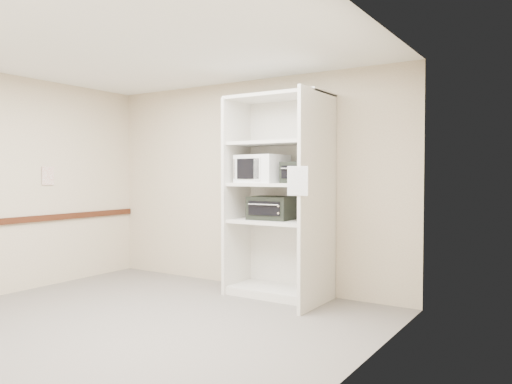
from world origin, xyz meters
The scene contains 12 objects.
floor centered at (0.00, 0.00, 0.00)m, with size 4.50×4.00×0.01m, color slate.
ceiling centered at (0.00, 0.00, 2.70)m, with size 4.50×4.00×0.01m, color white.
wall_back centered at (0.00, 2.00, 1.35)m, with size 4.50×0.02×2.70m, color beige.
wall_left centered at (-2.25, 0.00, 1.35)m, with size 0.02×4.00×2.70m, color beige.
wall_right centered at (2.25, 0.00, 1.35)m, with size 0.02×4.00×2.70m, color beige.
shelving_unit centered at (0.67, 1.70, 1.13)m, with size 1.24×0.92×2.42m.
microwave centered at (0.39, 1.69, 1.54)m, with size 0.57×0.43×0.34m, color white.
toaster_oven_upper centered at (0.96, 1.67, 1.49)m, with size 0.43×0.32×0.25m, color black.
toaster_oven_lower centered at (0.50, 1.74, 1.06)m, with size 0.51×0.39×0.28m, color black.
paper_sign centered at (1.21, 1.07, 1.40)m, with size 0.24×0.01×0.30m, color white.
chair_rail centered at (-2.23, 0.00, 0.90)m, with size 0.04×3.98×0.08m, color #3A180B.
wall_poster centered at (-2.24, 0.57, 1.45)m, with size 0.01×0.17×0.24m, color white.
Camera 1 is at (3.62, -3.48, 1.47)m, focal length 35.00 mm.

